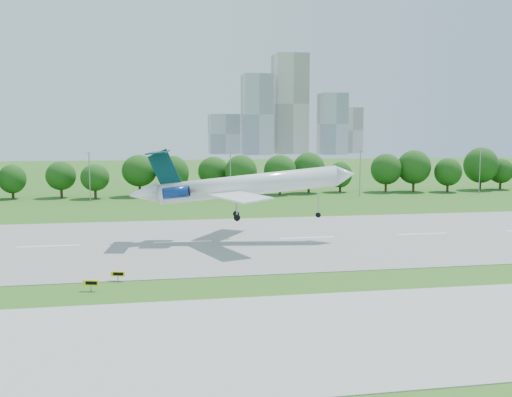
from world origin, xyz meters
TOP-DOWN VIEW (x-y plane):
  - ground at (0.00, 0.00)m, footprint 600.00×600.00m
  - runway at (0.00, 25.00)m, footprint 400.00×45.00m
  - taxiway at (0.00, -18.00)m, footprint 400.00×23.00m
  - tree_line at (0.00, 92.00)m, footprint 288.40×8.40m
  - light_poles at (-2.50, 82.00)m, footprint 175.90×0.25m
  - skyline at (100.16, 390.61)m, footprint 127.00×52.00m
  - airliner at (8.61, 25.19)m, footprint 35.81×25.81m
  - taxi_sign_left at (-8.47, 2.74)m, footprint 1.61×0.62m
  - taxi_sign_centre at (-11.05, -1.01)m, footprint 1.71×0.62m

SIDE VIEW (x-z plane):
  - ground at x=0.00m, z-range 0.00..0.00m
  - runway at x=0.00m, z-range 0.00..0.08m
  - taxiway at x=0.00m, z-range 0.00..0.08m
  - taxi_sign_left at x=-8.47m, z-range 0.27..1.41m
  - taxi_sign_centre at x=-11.05m, z-range 0.29..1.49m
  - tree_line at x=0.00m, z-range 0.99..11.39m
  - light_poles at x=-2.50m, z-range 0.24..12.43m
  - airliner at x=8.61m, z-range 3.20..14.35m
  - skyline at x=100.16m, z-range -9.54..70.46m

